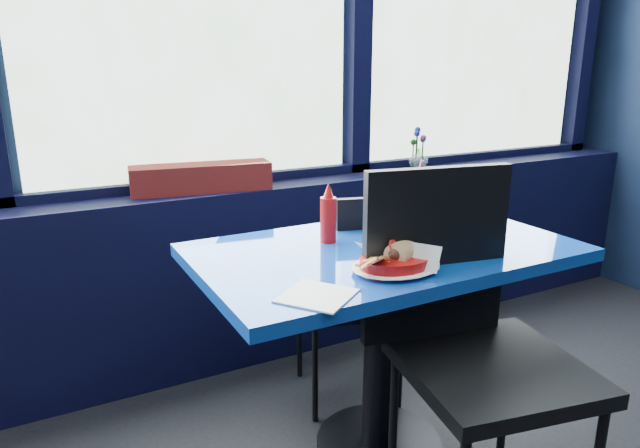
% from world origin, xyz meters
% --- Properties ---
extents(window_sill, '(5.00, 0.26, 0.80)m').
position_xyz_m(window_sill, '(0.00, 2.87, 0.40)').
color(window_sill, black).
rests_on(window_sill, ground).
extents(near_table, '(1.20, 0.70, 0.75)m').
position_xyz_m(near_table, '(0.30, 2.00, 0.57)').
color(near_table, black).
rests_on(near_table, ground).
extents(chair_near_front, '(0.55, 0.55, 1.04)m').
position_xyz_m(chair_near_front, '(0.36, 1.67, 0.59)').
color(chair_near_front, black).
rests_on(chair_near_front, ground).
extents(chair_near_back, '(0.48, 0.48, 0.86)m').
position_xyz_m(chair_near_back, '(0.40, 2.29, 0.50)').
color(chair_near_back, black).
rests_on(chair_near_back, ground).
extents(planter_box, '(0.59, 0.22, 0.11)m').
position_xyz_m(planter_box, '(-0.04, 2.86, 0.86)').
color(planter_box, maroon).
rests_on(planter_box, window_sill).
extents(flower_vase, '(0.12, 0.12, 0.21)m').
position_xyz_m(flower_vase, '(1.09, 2.86, 0.86)').
color(flower_vase, silver).
rests_on(flower_vase, window_sill).
extents(food_basket, '(0.25, 0.23, 0.09)m').
position_xyz_m(food_basket, '(0.21, 1.80, 0.78)').
color(food_basket, '#AC0C0B').
rests_on(food_basket, near_table).
extents(ketchup_bottle, '(0.05, 0.05, 0.20)m').
position_xyz_m(ketchup_bottle, '(0.16, 2.13, 0.84)').
color(ketchup_bottle, '#AC0C0B').
rests_on(ketchup_bottle, near_table).
extents(soda_cup, '(0.08, 0.08, 0.26)m').
position_xyz_m(soda_cup, '(0.43, 2.05, 0.82)').
color(soda_cup, navy).
rests_on(soda_cup, near_table).
extents(napkin, '(0.23, 0.23, 0.00)m').
position_xyz_m(napkin, '(-0.08, 1.74, 0.75)').
color(napkin, white).
rests_on(napkin, near_table).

